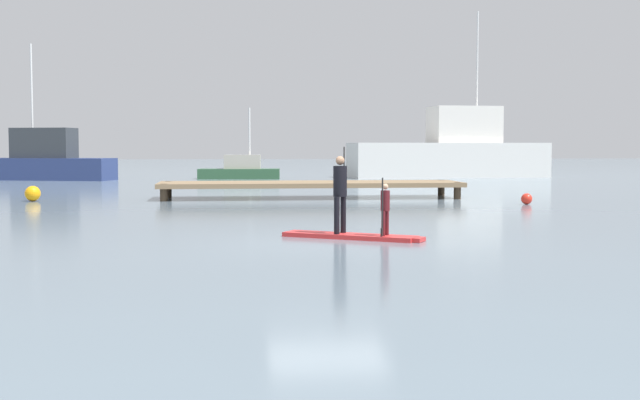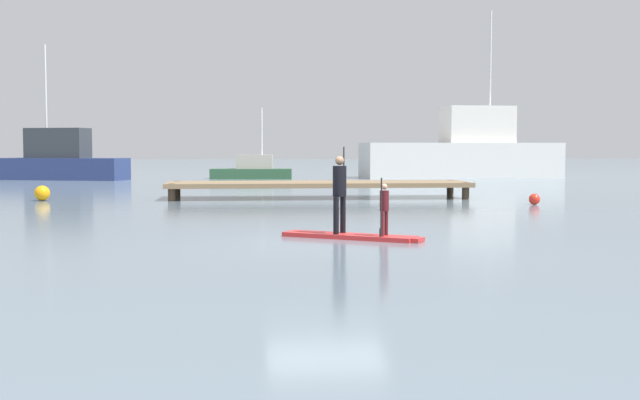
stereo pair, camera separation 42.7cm
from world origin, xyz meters
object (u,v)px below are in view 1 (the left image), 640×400
at_px(paddler_child_solo, 385,206).
at_px(fishing_boat_white_large, 451,153).
at_px(mooring_buoy_far, 527,199).
at_px(mooring_buoy_near, 33,194).
at_px(fishing_boat_green_midground, 48,161).
at_px(motor_boat_small_navy, 240,170).
at_px(paddler_adult, 340,189).
at_px(paddleboard_near, 353,236).

height_order(paddler_child_solo, fishing_boat_white_large, fishing_boat_white_large).
height_order(fishing_boat_white_large, mooring_buoy_far, fishing_boat_white_large).
relative_size(fishing_boat_white_large, mooring_buoy_far, 33.59).
bearing_deg(mooring_buoy_near, mooring_buoy_far, -11.95).
bearing_deg(fishing_boat_green_midground, fishing_boat_white_large, 3.22).
bearing_deg(fishing_boat_white_large, mooring_buoy_near, -135.51).
xyz_separation_m(fishing_boat_white_large, fishing_boat_green_midground, (-25.62, -1.44, -0.46)).
height_order(paddler_child_solo, fishing_boat_green_midground, fishing_boat_green_midground).
bearing_deg(mooring_buoy_far, paddler_child_solo, -124.37).
bearing_deg(fishing_boat_white_large, motor_boat_small_navy, -176.16).
xyz_separation_m(motor_boat_small_navy, mooring_buoy_near, (-8.07, -20.68, -0.29)).
bearing_deg(mooring_buoy_near, fishing_boat_green_midground, 100.17).
relative_size(paddler_adult, fishing_boat_white_large, 0.15).
bearing_deg(fishing_boat_white_large, paddler_adult, -109.33).
bearing_deg(paddler_adult, fishing_boat_green_midground, 111.50).
bearing_deg(mooring_buoy_far, paddler_adult, -129.20).
height_order(fishing_boat_white_large, fishing_boat_green_midground, fishing_boat_white_large).
bearing_deg(motor_boat_small_navy, mooring_buoy_far, -68.54).
height_order(paddleboard_near, mooring_buoy_far, mooring_buoy_far).
distance_m(paddler_child_solo, motor_boat_small_navy, 34.89).
bearing_deg(paddler_adult, fishing_boat_white_large, 70.67).
relative_size(fishing_boat_green_midground, motor_boat_small_navy, 1.58).
relative_size(paddler_child_solo, mooring_buoy_far, 3.22).
xyz_separation_m(fishing_boat_white_large, motor_boat_small_navy, (-13.93, -0.94, -1.07)).
distance_m(paddleboard_near, paddler_adult, 1.08).
xyz_separation_m(paddler_adult, fishing_boat_green_midground, (-13.28, 33.72, 0.09)).
height_order(fishing_boat_green_midground, motor_boat_small_navy, fishing_boat_green_midground).
xyz_separation_m(paddler_child_solo, mooring_buoy_far, (7.10, 10.39, -0.54)).
height_order(paddleboard_near, fishing_boat_green_midground, fishing_boat_green_midground).
height_order(mooring_buoy_near, mooring_buoy_far, mooring_buoy_near).
bearing_deg(paddler_adult, paddleboard_near, -32.82).
xyz_separation_m(paddleboard_near, fishing_boat_green_midground, (-13.54, 33.89, 1.13)).
height_order(paddleboard_near, paddler_child_solo, paddler_child_solo).
height_order(motor_boat_small_navy, mooring_buoy_near, motor_boat_small_navy).
bearing_deg(paddler_adult, mooring_buoy_far, 50.80).
bearing_deg(fishing_boat_green_midground, mooring_buoy_far, -48.32).
bearing_deg(fishing_boat_green_midground, mooring_buoy_near, -79.83).
xyz_separation_m(paddleboard_near, paddler_child_solo, (0.64, -0.41, 0.69)).
bearing_deg(mooring_buoy_near, paddler_adult, -54.50).
bearing_deg(paddleboard_near, paddler_adult, 147.18).
xyz_separation_m(fishing_boat_green_midground, motor_boat_small_navy, (11.69, 0.51, -0.61)).
distance_m(paddler_adult, paddler_child_solo, 1.12).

